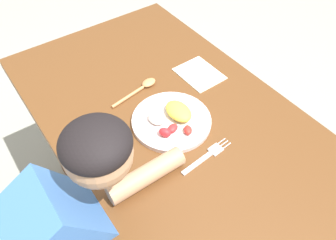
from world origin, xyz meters
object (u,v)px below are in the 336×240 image
at_px(plate, 172,119).
at_px(drinking_cup, 83,145).
at_px(fork, 207,156).
at_px(spoon, 142,87).

bearing_deg(plate, drinking_cup, -100.11).
bearing_deg(fork, plate, 86.27).
xyz_separation_m(fork, drinking_cup, (-0.21, -0.28, 0.04)).
height_order(fork, drinking_cup, drinking_cup).
relative_size(plate, spoon, 1.30).
distance_m(plate, spoon, 0.19).
height_order(plate, spoon, plate).
relative_size(plate, drinking_cup, 3.15).
height_order(fork, spoon, spoon).
height_order(plate, drinking_cup, drinking_cup).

